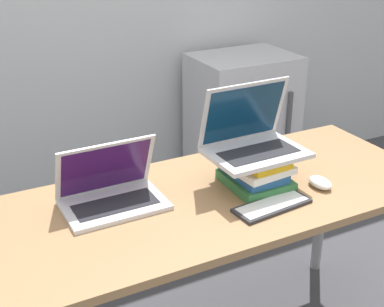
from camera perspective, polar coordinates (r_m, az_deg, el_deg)
name	(u,v)px	position (r m, az deg, el deg)	size (l,w,h in m)	color
desk	(208,215)	(1.95, 1.69, -6.62)	(1.73, 0.69, 0.77)	#9E754C
laptop_left	(111,192)	(1.86, -8.61, -4.11)	(0.35, 0.23, 0.23)	silver
book_stack	(254,170)	(1.97, 6.63, -1.74)	(0.23, 0.28, 0.13)	#33753D
laptop_on_books	(252,139)	(1.94, 6.42, 1.53)	(0.35, 0.26, 0.25)	silver
wireless_keyboard	(272,206)	(1.86, 8.53, -5.51)	(0.29, 0.13, 0.01)	#28282D
mouse	(320,183)	(2.02, 13.52, -3.03)	(0.07, 0.11, 0.04)	white
mini_fridge	(241,128)	(3.36, 5.29, 2.72)	(0.60, 0.47, 0.92)	silver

